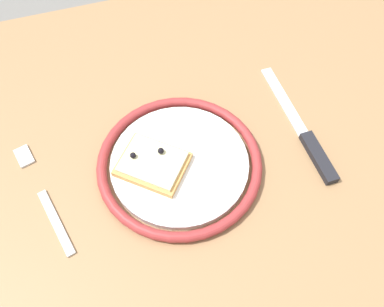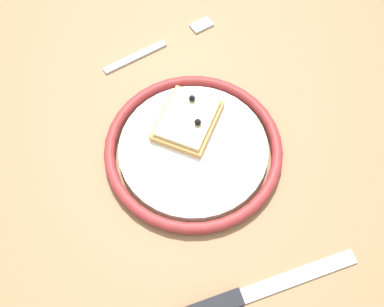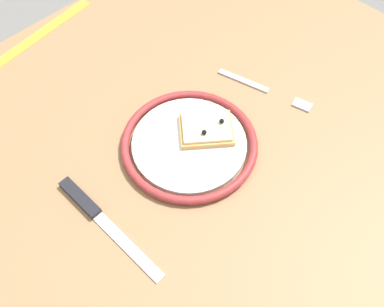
{
  "view_description": "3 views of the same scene",
  "coord_description": "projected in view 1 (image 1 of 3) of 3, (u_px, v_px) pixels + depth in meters",
  "views": [
    {
      "loc": [
        -0.07,
        -0.26,
        1.25
      ],
      "look_at": [
        0.02,
        0.03,
        0.76
      ],
      "focal_mm": 37.14,
      "sensor_mm": 36.0,
      "label": 1
    },
    {
      "loc": [
        0.26,
        -0.05,
        1.23
      ],
      "look_at": [
        0.02,
        0.03,
        0.74
      ],
      "focal_mm": 37.99,
      "sensor_mm": 36.0,
      "label": 2
    },
    {
      "loc": [
        0.31,
        0.35,
        1.36
      ],
      "look_at": [
        0.03,
        0.06,
        0.75
      ],
      "focal_mm": 39.54,
      "sensor_mm": 36.0,
      "label": 3
    }
  ],
  "objects": [
    {
      "name": "knife",
      "position": [
        308.0,
        141.0,
        0.62
      ],
      "size": [
        0.02,
        0.24,
        0.01
      ],
      "color": "silver",
      "rests_on": "dining_table"
    },
    {
      "name": "pizza_slice_near",
      "position": [
        152.0,
        163.0,
        0.58
      ],
      "size": [
        0.12,
        0.12,
        0.03
      ],
      "color": "tan",
      "rests_on": "plate"
    },
    {
      "name": "fork",
      "position": [
        43.0,
        196.0,
        0.57
      ],
      "size": [
        0.07,
        0.2,
        0.0
      ],
      "color": "silver",
      "rests_on": "dining_table"
    },
    {
      "name": "dining_table",
      "position": [
        184.0,
        209.0,
        0.65
      ],
      "size": [
        1.15,
        0.9,
        0.72
      ],
      "color": "#936D47",
      "rests_on": "ground_plane"
    },
    {
      "name": "ground_plane",
      "position": [
        188.0,
        295.0,
        1.2
      ],
      "size": [
        6.0,
        6.0,
        0.0
      ],
      "primitive_type": "plane",
      "color": "slate"
    },
    {
      "name": "plate",
      "position": [
        180.0,
        163.0,
        0.59
      ],
      "size": [
        0.25,
        0.25,
        0.02
      ],
      "color": "white",
      "rests_on": "dining_table"
    }
  ]
}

